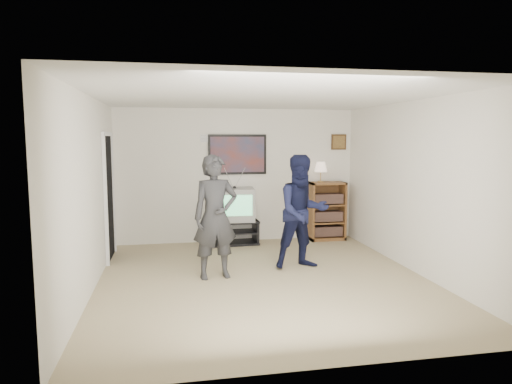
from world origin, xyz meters
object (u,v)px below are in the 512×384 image
object	(u,v)px
bookshelf	(327,211)
person_short	(302,212)
crt_television	(235,204)
person_tall	(215,217)
media_stand	(234,232)

from	to	relation	value
bookshelf	person_short	distance (m)	2.07
crt_television	person_tall	distance (m)	2.06
crt_television	bookshelf	distance (m)	1.81
bookshelf	person_tall	size ratio (longest dim) A/B	0.65
media_stand	crt_television	size ratio (longest dim) A/B	1.28
media_stand	bookshelf	bearing A→B (deg)	-0.23
crt_television	person_tall	world-z (taller)	person_tall
media_stand	person_short	world-z (taller)	person_short
person_short	bookshelf	bearing A→B (deg)	54.12
media_stand	person_tall	xyz separation A→B (m)	(-0.53, -1.98, 0.64)
person_tall	person_short	world-z (taller)	person_tall
bookshelf	person_short	size ratio (longest dim) A/B	0.65
media_stand	person_short	distance (m)	2.01
media_stand	bookshelf	size ratio (longest dim) A/B	0.81
media_stand	person_short	bearing A→B (deg)	-66.93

